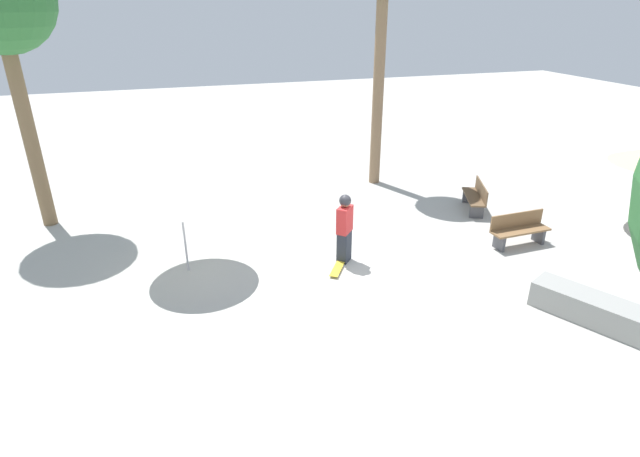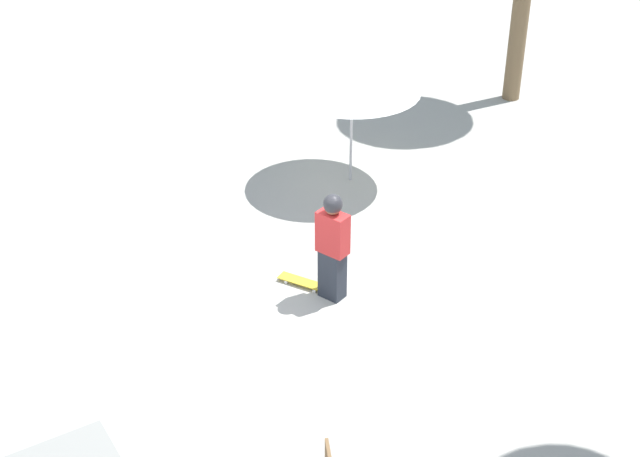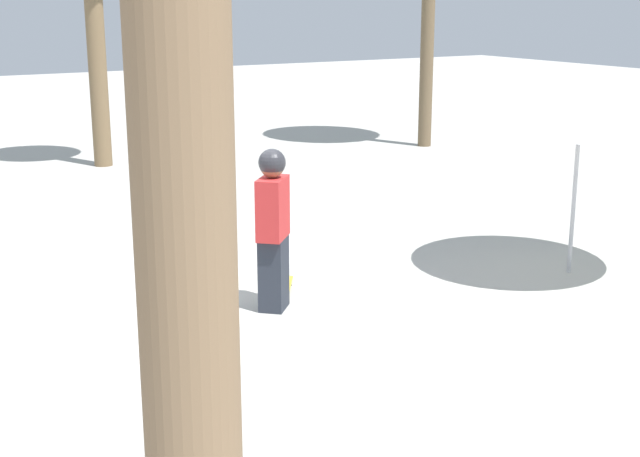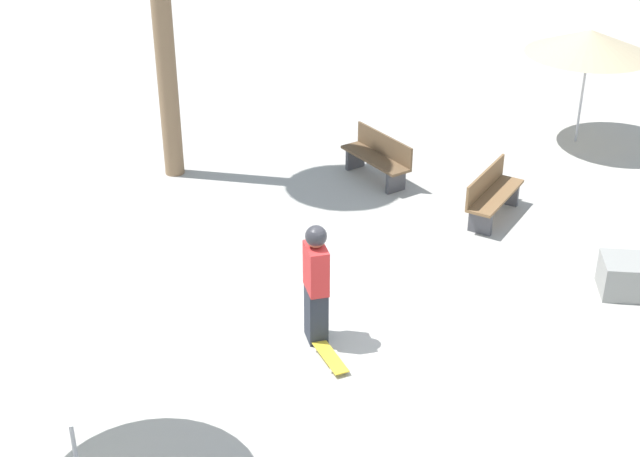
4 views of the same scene
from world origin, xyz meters
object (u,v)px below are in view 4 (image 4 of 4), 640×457
(skateboard, at_px, (330,356))
(shade_umbrella_white, at_px, (55,331))
(skater_main, at_px, (316,280))
(bench_near, at_px, (378,158))
(bench_far, at_px, (492,195))
(shade_umbrella_tan, at_px, (590,42))

(skateboard, xyz_separation_m, shade_umbrella_white, (-3.35, 1.11, 1.93))
(skateboard, bearing_deg, skater_main, 176.13)
(bench_near, bearing_deg, shade_umbrella_white, 120.94)
(bench_near, distance_m, bench_far, 2.42)
(bench_near, xyz_separation_m, bench_far, (-0.31, -2.40, 0.00))
(bench_far, bearing_deg, shade_umbrella_white, -10.39)
(bench_near, xyz_separation_m, shade_umbrella_white, (-8.59, -1.15, 1.56))
(bench_far, height_order, shade_umbrella_white, shade_umbrella_white)
(skater_main, bearing_deg, skateboard, 5.63)
(bench_far, bearing_deg, skater_main, -8.65)
(skater_main, bearing_deg, bench_far, 126.15)
(skater_main, height_order, shade_umbrella_tan, shade_umbrella_tan)
(skater_main, bearing_deg, shade_umbrella_tan, 128.57)
(shade_umbrella_tan, bearing_deg, skateboard, 178.39)
(skateboard, xyz_separation_m, bench_far, (4.93, -0.13, 0.37))
(skater_main, height_order, skateboard, skater_main)
(skateboard, bearing_deg, bench_near, 146.83)
(bench_near, relative_size, shade_umbrella_tan, 0.67)
(skateboard, bearing_deg, bench_far, 121.92)
(skater_main, bearing_deg, bench_near, 153.53)
(skater_main, height_order, bench_near, skater_main)
(shade_umbrella_white, bearing_deg, bench_far, -8.57)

